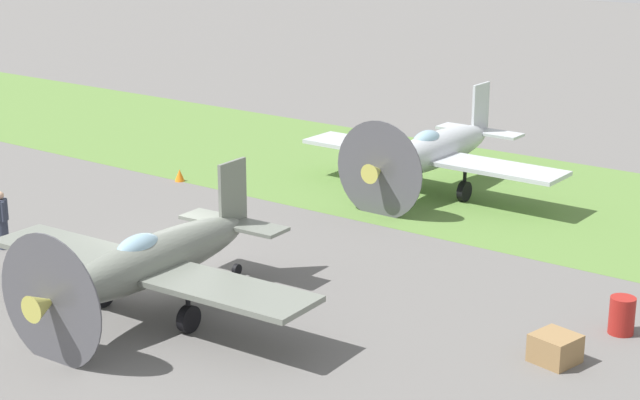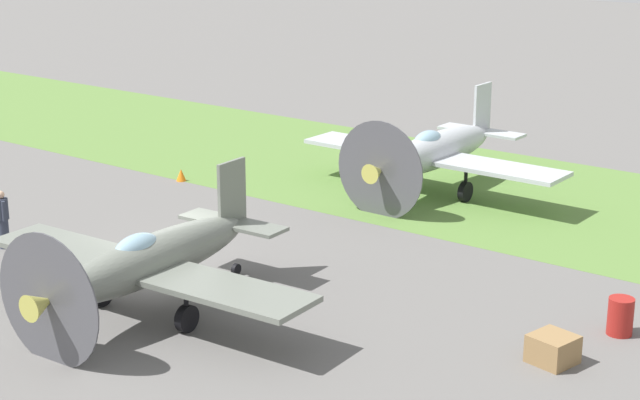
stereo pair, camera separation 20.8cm
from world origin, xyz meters
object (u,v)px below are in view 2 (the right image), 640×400
Objects in this scene: airplane_wingman at (434,151)px; fuel_drum at (620,316)px; ground_crew_chief at (3,218)px; airplane_lead at (150,260)px; supply_crate at (553,349)px; runway_marker_cone at (181,175)px.

airplane_wingman is 12.49m from fuel_drum.
airplane_wingman reaches higher than ground_crew_chief.
airplane_wingman is 10.79× the size of fuel_drum.
airplane_lead is at bearing 16.87° from ground_crew_chief.
airplane_wingman reaches higher than supply_crate.
ground_crew_chief is at bearing 16.44° from fuel_drum.
supply_crate is at bearing 161.21° from runway_marker_cone.
fuel_drum reaches higher than runway_marker_cone.
supply_crate is 2.05× the size of runway_marker_cone.
airplane_wingman is 14.42m from ground_crew_chief.
supply_crate is at bearing -162.30° from airplane_lead.
ground_crew_chief reaches higher than fuel_drum.
runway_marker_cone is at bearing 28.47° from airplane_wingman.
airplane_lead is 13.49m from airplane_wingman.
airplane_lead reaches higher than fuel_drum.
fuel_drum is 18.07m from runway_marker_cone.
fuel_drum is at bearing 40.12° from ground_crew_chief.
ground_crew_chief is at bearing -9.74° from airplane_lead.
supply_crate is at bearing 32.72° from ground_crew_chief.
airplane_wingman is at bearing -38.46° from fuel_drum.
airplane_lead is at bearing 30.90° from fuel_drum.
runway_marker_cone is at bearing -11.07° from fuel_drum.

